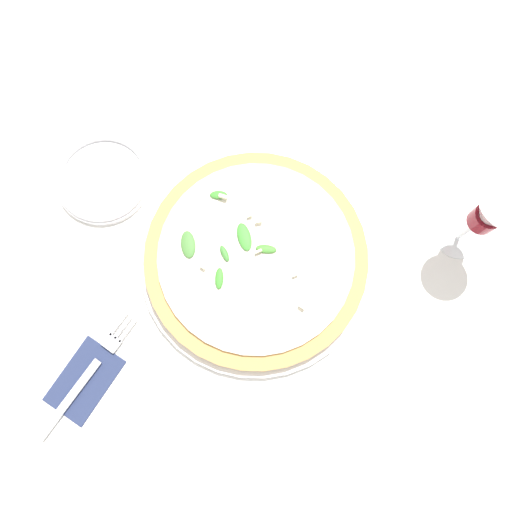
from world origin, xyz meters
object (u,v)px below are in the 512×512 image
wine_glass (491,215)px  pizza_arugula_main (256,258)px  side_plate_white (103,179)px  fork (87,376)px

wine_glass → pizza_arugula_main: bearing=126.3°
pizza_arugula_main → side_plate_white: size_ratio=2.37×
pizza_arugula_main → fork: size_ratio=1.70×
pizza_arugula_main → wine_glass: wine_glass is taller
pizza_arugula_main → wine_glass: size_ratio=2.20×
wine_glass → fork: (-0.48, 0.40, -0.11)m
pizza_arugula_main → fork: pizza_arugula_main is taller
fork → side_plate_white: (0.27, 0.15, 0.00)m
wine_glass → side_plate_white: wine_glass is taller
fork → side_plate_white: size_ratio=1.40×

